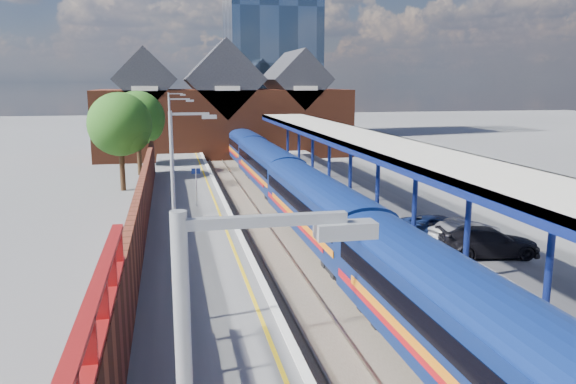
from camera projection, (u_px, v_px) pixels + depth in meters
name	position (u px, v px, depth m)	size (l,w,h in m)	color
ground	(259.00, 199.00, 43.17)	(240.00, 240.00, 0.00)	#5B5B5E
ballast_bed	(285.00, 232.00, 33.56)	(6.00, 76.00, 0.06)	#473D33
rails	(285.00, 231.00, 33.55)	(4.51, 76.00, 0.14)	slate
left_platform	(192.00, 230.00, 32.36)	(5.00, 76.00, 1.00)	#565659
right_platform	(380.00, 220.00, 34.69)	(6.00, 76.00, 1.00)	#565659
coping_left	(232.00, 219.00, 32.73)	(0.30, 76.00, 0.05)	silver
coping_right	(336.00, 214.00, 34.01)	(0.30, 76.00, 0.05)	silver
yellow_line	(222.00, 220.00, 32.62)	(0.14, 76.00, 0.01)	yellow
train	(288.00, 180.00, 39.46)	(3.00, 65.93, 3.45)	navy
canopy	(364.00, 140.00, 35.54)	(4.50, 52.00, 4.48)	navy
lamp_post_b	(178.00, 206.00, 17.88)	(1.48, 0.18, 7.00)	#A5A8AA
lamp_post_c	(173.00, 149.00, 33.24)	(1.48, 0.18, 7.00)	#A5A8AA
lamp_post_d	(172.00, 128.00, 48.61)	(1.48, 0.18, 7.00)	#A5A8AA
platform_sign	(196.00, 180.00, 35.88)	(0.55, 0.08, 2.50)	#A5A8AA
brick_wall	(138.00, 227.00, 25.25)	(0.35, 50.00, 3.86)	brown
station_building	(223.00, 111.00, 69.01)	(30.00, 12.12, 13.78)	brown
glass_tower	(271.00, 10.00, 89.32)	(14.20, 14.20, 40.30)	#425971
tree_near	(122.00, 126.00, 45.72)	(5.20, 5.20, 8.10)	#382314
tree_far	(139.00, 120.00, 53.60)	(5.20, 5.20, 8.10)	#382314
parked_car_silver	(465.00, 231.00, 27.81)	(1.29, 3.71, 1.22)	#B4B3B8
parked_car_dark	(488.00, 242.00, 25.72)	(1.87, 4.60, 1.34)	black
parked_car_blue	(441.00, 228.00, 28.36)	(2.01, 4.37, 1.21)	navy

